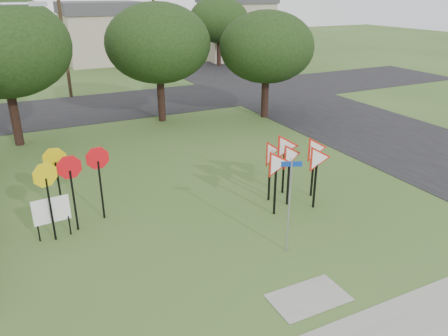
# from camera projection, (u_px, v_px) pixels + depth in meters

# --- Properties ---
(ground) EXTENTS (140.00, 140.00, 0.00)m
(ground) POSITION_uv_depth(u_px,v_px,m) (261.00, 252.00, 13.23)
(ground) COLOR #32531F
(street_right) EXTENTS (8.00, 50.00, 0.02)m
(street_right) POSITION_uv_depth(u_px,v_px,m) (346.00, 120.00, 26.45)
(street_right) COLOR black
(street_right) RESTS_ON ground
(street_far) EXTENTS (60.00, 8.00, 0.02)m
(street_far) POSITION_uv_depth(u_px,v_px,m) (111.00, 106.00, 29.82)
(street_far) COLOR black
(street_far) RESTS_ON ground
(curb_pad) EXTENTS (2.00, 1.20, 0.02)m
(curb_pad) POSITION_uv_depth(u_px,v_px,m) (309.00, 298.00, 11.24)
(curb_pad) COLOR gray
(curb_pad) RESTS_ON ground
(street_name_sign) EXTENTS (0.56, 0.26, 2.91)m
(street_name_sign) POSITION_uv_depth(u_px,v_px,m) (289.00, 201.00, 12.68)
(street_name_sign) COLOR #979BA0
(street_name_sign) RESTS_ON ground
(stop_sign_cluster) EXTENTS (2.48, 1.55, 2.63)m
(stop_sign_cluster) POSITION_uv_depth(u_px,v_px,m) (68.00, 173.00, 13.94)
(stop_sign_cluster) COLOR black
(stop_sign_cluster) RESTS_ON ground
(yield_sign_cluster) EXTENTS (3.15, 1.82, 2.45)m
(yield_sign_cluster) POSITION_uv_depth(u_px,v_px,m) (292.00, 157.00, 15.65)
(yield_sign_cluster) COLOR black
(yield_sign_cluster) RESTS_ON ground
(info_board) EXTENTS (1.12, 0.12, 1.40)m
(info_board) POSITION_uv_depth(u_px,v_px,m) (52.00, 212.00, 13.63)
(info_board) COLOR black
(info_board) RESTS_ON ground
(far_pole_a) EXTENTS (1.40, 0.24, 9.00)m
(far_pole_a) POSITION_uv_depth(u_px,v_px,m) (63.00, 32.00, 30.57)
(far_pole_a) COLOR #3C2D1C
(far_pole_a) RESTS_ON ground
(far_pole_b) EXTENTS (1.40, 0.24, 8.50)m
(far_pole_b) POSITION_uv_depth(u_px,v_px,m) (155.00, 28.00, 37.27)
(far_pole_b) COLOR #3C2D1C
(far_pole_b) RESTS_ON ground
(house_mid) EXTENTS (8.40, 8.40, 6.20)m
(house_mid) POSITION_uv_depth(u_px,v_px,m) (103.00, 32.00, 46.85)
(house_mid) COLOR #B8AA94
(house_mid) RESTS_ON ground
(house_right) EXTENTS (8.30, 8.30, 7.20)m
(house_right) POSITION_uv_depth(u_px,v_px,m) (235.00, 25.00, 49.10)
(house_right) COLOR #B8AA94
(house_right) RESTS_ON ground
(tree_near_left) EXTENTS (6.40, 6.40, 7.27)m
(tree_near_left) POSITION_uv_depth(u_px,v_px,m) (2.00, 47.00, 20.54)
(tree_near_left) COLOR black
(tree_near_left) RESTS_ON ground
(tree_near_mid) EXTENTS (6.00, 6.00, 6.80)m
(tree_near_mid) POSITION_uv_depth(u_px,v_px,m) (158.00, 43.00, 24.77)
(tree_near_mid) COLOR black
(tree_near_mid) RESTS_ON ground
(tree_near_right) EXTENTS (5.60, 5.60, 6.33)m
(tree_near_right) POSITION_uv_depth(u_px,v_px,m) (267.00, 47.00, 25.70)
(tree_near_right) COLOR black
(tree_near_right) RESTS_ON ground
(tree_far_right) EXTENTS (6.00, 6.00, 6.80)m
(tree_far_right) POSITION_uv_depth(u_px,v_px,m) (219.00, 20.00, 43.80)
(tree_far_right) COLOR black
(tree_far_right) RESTS_ON ground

